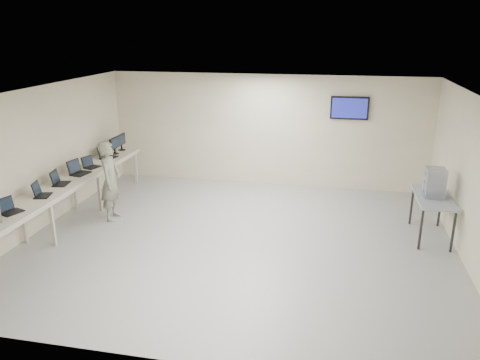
# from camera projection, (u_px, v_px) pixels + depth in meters

# --- Properties ---
(room) EXTENTS (8.01, 7.01, 2.81)m
(room) POSITION_uv_depth(u_px,v_px,m) (240.00, 169.00, 8.55)
(room) COLOR #989898
(room) RESTS_ON ground
(workbench) EXTENTS (0.76, 6.00, 0.90)m
(workbench) POSITION_uv_depth(u_px,v_px,m) (63.00, 187.00, 9.37)
(workbench) COLOR #BAA992
(workbench) RESTS_ON ground
(laptop_0) EXTENTS (0.37, 0.40, 0.26)m
(laptop_0) POSITION_uv_depth(u_px,v_px,m) (9.00, 209.00, 7.86)
(laptop_0) COLOR black
(laptop_0) RESTS_ON workbench
(laptop_1) EXTENTS (0.36, 0.39, 0.27)m
(laptop_1) POSITION_uv_depth(u_px,v_px,m) (40.00, 192.00, 8.64)
(laptop_1) COLOR black
(laptop_1) RESTS_ON workbench
(laptop_2) EXTENTS (0.35, 0.40, 0.28)m
(laptop_2) POSITION_uv_depth(u_px,v_px,m) (59.00, 181.00, 9.29)
(laptop_2) COLOR black
(laptop_2) RESTS_ON workbench
(laptop_3) EXTENTS (0.38, 0.44, 0.31)m
(laptop_3) POSITION_uv_depth(u_px,v_px,m) (78.00, 170.00, 9.94)
(laptop_3) COLOR black
(laptop_3) RESTS_ON workbench
(laptop_4) EXTENTS (0.36, 0.39, 0.26)m
(laptop_4) POSITION_uv_depth(u_px,v_px,m) (90.00, 165.00, 10.41)
(laptop_4) COLOR black
(laptop_4) RESTS_ON workbench
(laptop_5) EXTENTS (0.38, 0.43, 0.30)m
(laptop_5) POSITION_uv_depth(u_px,v_px,m) (106.00, 155.00, 11.16)
(laptop_5) COLOR black
(laptop_5) RESTS_ON workbench
(monitor_near) EXTENTS (0.18, 0.42, 0.41)m
(monitor_near) POSITION_uv_depth(u_px,v_px,m) (114.00, 144.00, 11.47)
(monitor_near) COLOR black
(monitor_near) RESTS_ON workbench
(monitor_far) EXTENTS (0.18, 0.42, 0.41)m
(monitor_far) POSITION_uv_depth(u_px,v_px,m) (121.00, 141.00, 11.83)
(monitor_far) COLOR black
(monitor_far) RESTS_ON workbench
(soldier) EXTENTS (0.48, 0.66, 1.68)m
(soldier) POSITION_uv_depth(u_px,v_px,m) (111.00, 181.00, 9.71)
(soldier) COLOR #596149
(soldier) RESTS_ON ground
(side_table) EXTENTS (0.65, 1.39, 0.83)m
(side_table) POSITION_uv_depth(u_px,v_px,m) (433.00, 200.00, 8.85)
(side_table) COLOR gray
(side_table) RESTS_ON ground
(storage_bins) EXTENTS (0.35, 0.39, 0.55)m
(storage_bins) POSITION_uv_depth(u_px,v_px,m) (435.00, 183.00, 8.74)
(storage_bins) COLOR #9197A9
(storage_bins) RESTS_ON side_table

